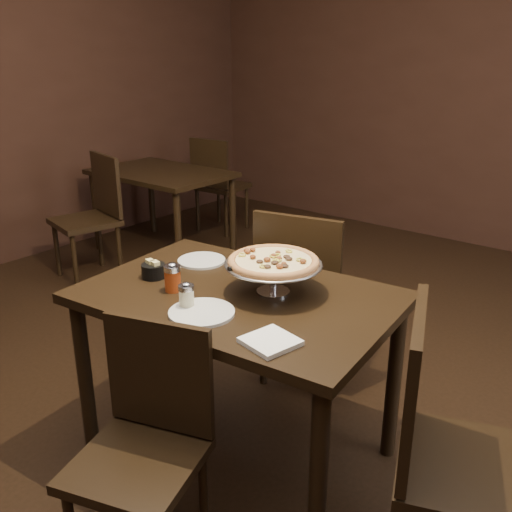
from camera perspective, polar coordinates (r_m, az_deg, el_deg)
The scene contains 16 objects.
room at distance 1.93m, azimuth -0.98°, elevation 12.96°, with size 6.04×7.04×2.84m.
dining_table at distance 2.26m, azimuth -1.79°, elevation -5.98°, with size 1.27×0.91×0.75m.
background_table at distance 4.79m, azimuth -9.42°, elevation 7.32°, with size 1.11×0.74×0.69m.
pizza_stand at distance 2.17m, azimuth 1.75°, elevation -0.58°, with size 0.38×0.38×0.16m.
parmesan_shaker at distance 2.08m, azimuth -6.97°, elevation -3.99°, with size 0.06×0.06×0.10m.
pepper_flake_shaker at distance 2.23m, azimuth -8.34°, elevation -2.14°, with size 0.07×0.07×0.12m.
packet_caddy at distance 2.38m, azimuth -10.24°, elevation -1.41°, with size 0.10×0.10×0.08m.
napkin_stack at distance 1.85m, azimuth 1.45°, elevation -8.54°, with size 0.16×0.16×0.02m, color white.
plate_left at distance 2.54m, azimuth -5.47°, elevation -0.45°, with size 0.21×0.21×0.01m, color silver.
plate_near at distance 2.05m, azimuth -5.46°, elevation -5.65°, with size 0.24×0.24×0.01m, color silver.
serving_spatula at distance 2.13m, azimuth -1.34°, elevation -1.13°, with size 0.14×0.14×0.02m.
chair_far at distance 2.83m, azimuth 4.88°, elevation -3.61°, with size 0.52×0.52×0.93m.
chair_near at distance 1.98m, azimuth -10.97°, elevation -17.40°, with size 0.48×0.48×0.82m.
chair_side at distance 1.89m, azimuth 18.74°, elevation -17.70°, with size 0.57×0.57×0.94m.
bg_chair_far at distance 5.31m, azimuth -3.90°, elevation 7.47°, with size 0.45×0.45×0.88m.
bg_chair_near at distance 4.39m, azimuth -15.95°, elevation 4.25°, with size 0.51×0.51×0.91m.
Camera 1 is at (1.28, -1.45, 1.64)m, focal length 40.00 mm.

